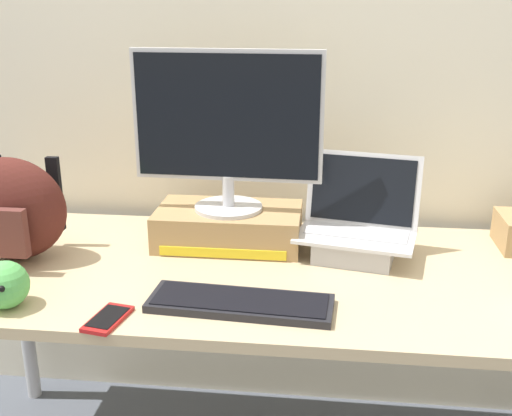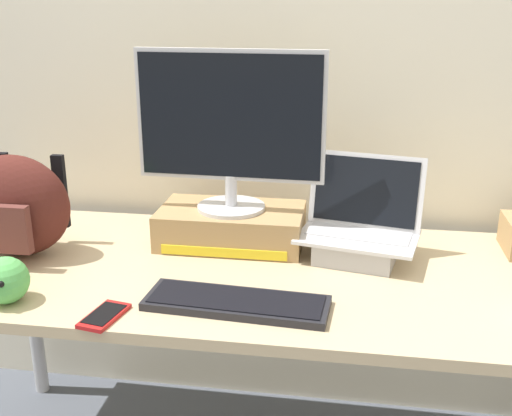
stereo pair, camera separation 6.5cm
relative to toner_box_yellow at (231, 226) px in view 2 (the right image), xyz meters
The scene contains 9 objects.
back_wall 0.62m from the toner_box_yellow, 71.54° to the left, with size 7.00×0.10×2.60m, color silver.
desk 0.24m from the toner_box_yellow, 59.87° to the right, with size 1.90×0.78×0.72m.
toner_box_yellow is the anchor object (origin of this frame).
desktop_monitor 0.31m from the toner_box_yellow, 92.27° to the right, with size 0.56×0.21×0.47m.
open_laptop 0.39m from the toner_box_yellow, ahead, with size 0.37×0.29×0.29m.
external_keyboard 0.42m from the toner_box_yellow, 77.31° to the right, with size 0.46×0.18×0.02m.
messenger_backpack 0.63m from the toner_box_yellow, 163.11° to the right, with size 0.33×0.24×0.30m.
cell_phone 0.55m from the toner_box_yellow, 112.15° to the right, with size 0.09×0.15×0.01m.
plush_toy 0.67m from the toner_box_yellow, 135.36° to the right, with size 0.12×0.12×0.12m.
Camera 2 is at (0.25, -1.57, 1.45)m, focal length 43.55 mm.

